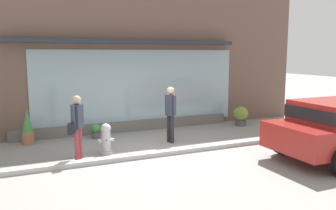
{
  "coord_description": "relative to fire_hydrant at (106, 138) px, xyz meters",
  "views": [
    {
      "loc": [
        -3.73,
        -8.58,
        2.7
      ],
      "look_at": [
        0.71,
        1.2,
        1.11
      ],
      "focal_mm": 37.97,
      "sensor_mm": 36.0,
      "label": 1
    }
  ],
  "objects": [
    {
      "name": "curb_strip",
      "position": [
        1.4,
        -0.79,
        -0.35
      ],
      "size": [
        14.0,
        0.24,
        0.12
      ],
      "primitive_type": "cube",
      "color": "#B2B2AD",
      "rests_on": "ground_plane"
    },
    {
      "name": "fire_hydrant",
      "position": [
        0.0,
        0.0,
        0.0
      ],
      "size": [
        0.42,
        0.39,
        0.82
      ],
      "color": "#B2B2B7",
      "rests_on": "ground_plane"
    },
    {
      "name": "pedestrian_with_handbag",
      "position": [
        -0.79,
        -0.23,
        0.54
      ],
      "size": [
        0.47,
        0.56,
        1.64
      ],
      "rotation": [
        0.0,
        0.0,
        4.08
      ],
      "color": "#8E333D",
      "rests_on": "ground_plane"
    },
    {
      "name": "pedestrian_passerby",
      "position": [
        2.07,
        0.35,
        0.58
      ],
      "size": [
        0.27,
        0.45,
        1.69
      ],
      "rotation": [
        0.0,
        0.0,
        1.83
      ],
      "color": "#232328",
      "rests_on": "ground_plane"
    },
    {
      "name": "ground_plane",
      "position": [
        1.4,
        -0.59,
        -0.41
      ],
      "size": [
        60.0,
        60.0,
        0.0
      ],
      "primitive_type": "plane",
      "color": "gray"
    },
    {
      "name": "potted_plant_window_center",
      "position": [
        5.53,
        1.58,
        -0.03
      ],
      "size": [
        0.55,
        0.55,
        0.72
      ],
      "color": "#4C4C51",
      "rests_on": "ground_plane"
    },
    {
      "name": "potted_plant_low_front",
      "position": [
        0.13,
        1.82,
        -0.17
      ],
      "size": [
        0.28,
        0.28,
        0.47
      ],
      "color": "#4C4C51",
      "rests_on": "ground_plane"
    },
    {
      "name": "potted_plant_near_hydrant",
      "position": [
        -1.86,
        1.91,
        0.09
      ],
      "size": [
        0.34,
        0.34,
        1.07
      ],
      "color": "#9E6042",
      "rests_on": "ground_plane"
    },
    {
      "name": "storefront",
      "position": [
        1.41,
        2.6,
        2.13
      ],
      "size": [
        14.0,
        0.81,
        5.22
      ],
      "color": "brown",
      "rests_on": "ground_plane"
    }
  ]
}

